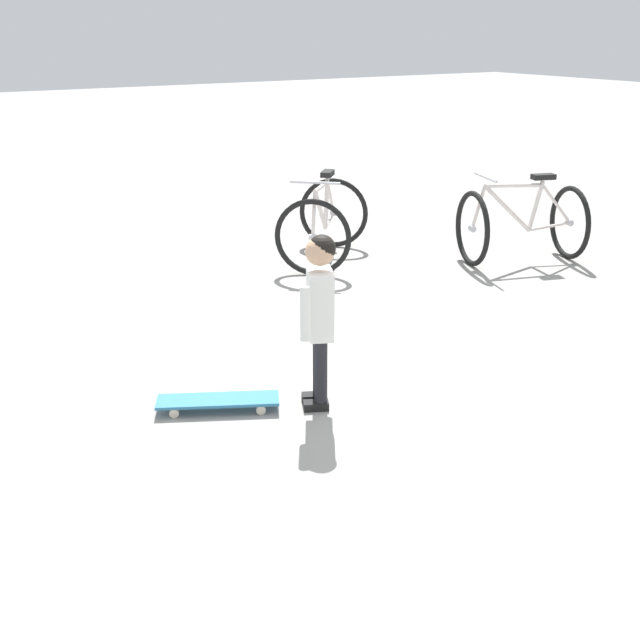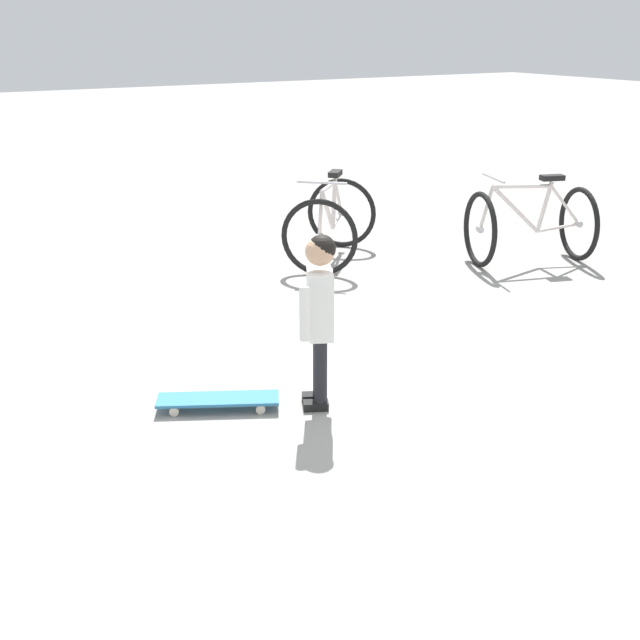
% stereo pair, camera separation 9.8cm
% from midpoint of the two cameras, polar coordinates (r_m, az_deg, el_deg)
% --- Properties ---
extents(ground_plane, '(50.00, 50.00, 0.00)m').
position_cam_midpoint_polar(ground_plane, '(5.38, 2.58, -3.49)').
color(ground_plane, gray).
extents(child_person, '(0.28, 0.34, 1.06)m').
position_cam_midpoint_polar(child_person, '(4.63, -0.62, 1.23)').
color(child_person, black).
rests_on(child_person, ground).
extents(skateboard, '(0.50, 0.73, 0.07)m').
position_cam_midpoint_polar(skateboard, '(4.84, -7.85, -5.72)').
color(skateboard, teal).
rests_on(skateboard, ground).
extents(bicycle_near, '(1.26, 1.25, 0.85)m').
position_cam_midpoint_polar(bicycle_near, '(7.74, -0.09, 6.99)').
color(bicycle_near, black).
rests_on(bicycle_near, ground).
extents(bicycle_mid, '(1.01, 1.24, 0.85)m').
position_cam_midpoint_polar(bicycle_mid, '(7.93, 13.82, 6.72)').
color(bicycle_mid, black).
rests_on(bicycle_mid, ground).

